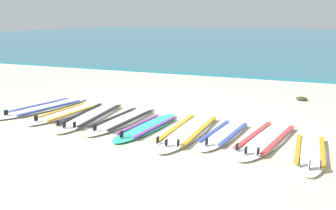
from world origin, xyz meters
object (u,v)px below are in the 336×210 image
(surfboard_6, at_px, (224,134))
(surfboard_0, at_px, (45,108))
(surfboard_2, at_px, (91,116))
(surfboard_4, at_px, (147,127))
(surfboard_7, at_px, (266,139))
(surfboard_8, at_px, (310,152))
(surfboard_1, at_px, (67,113))
(surfboard_5, at_px, (188,130))
(surfboard_3, at_px, (123,120))

(surfboard_6, bearing_deg, surfboard_0, 175.52)
(surfboard_6, bearing_deg, surfboard_2, 177.23)
(surfboard_0, height_order, surfboard_4, same)
(surfboard_6, bearing_deg, surfboard_7, 1.56)
(surfboard_2, distance_m, surfboard_8, 4.32)
(surfboard_0, height_order, surfboard_2, same)
(surfboard_1, distance_m, surfboard_5, 2.83)
(surfboard_2, xyz_separation_m, surfboard_3, (0.78, -0.03, -0.00))
(surfboard_3, bearing_deg, surfboard_7, -1.90)
(surfboard_1, xyz_separation_m, surfboard_6, (3.48, -0.13, 0.00))
(surfboard_5, distance_m, surfboard_8, 2.11)
(surfboard_4, distance_m, surfboard_5, 0.79)
(surfboard_1, bearing_deg, surfboard_5, -3.06)
(surfboard_5, distance_m, surfboard_6, 0.66)
(surfboard_0, height_order, surfboard_1, same)
(surfboard_1, height_order, surfboard_6, same)
(surfboard_0, relative_size, surfboard_7, 1.00)
(surfboard_8, bearing_deg, surfboard_1, 174.31)
(surfboard_3, height_order, surfboard_7, same)
(surfboard_4, distance_m, surfboard_8, 2.87)
(surfboard_6, height_order, surfboard_7, same)
(surfboard_5, bearing_deg, surfboard_3, 174.55)
(surfboard_7, bearing_deg, surfboard_8, -28.62)
(surfboard_2, bearing_deg, surfboard_5, -4.20)
(surfboard_2, relative_size, surfboard_7, 1.04)
(surfboard_8, bearing_deg, surfboard_0, 173.02)
(surfboard_4, xyz_separation_m, surfboard_8, (2.86, -0.23, 0.00))
(surfboard_2, relative_size, surfboard_6, 1.27)
(surfboard_4, relative_size, surfboard_6, 1.05)
(surfboard_7, bearing_deg, surfboard_1, 178.53)
(surfboard_1, height_order, surfboard_5, same)
(surfboard_0, relative_size, surfboard_1, 1.15)
(surfboard_6, bearing_deg, surfboard_8, -14.24)
(surfboard_0, distance_m, surfboard_7, 4.98)
(surfboard_1, xyz_separation_m, surfboard_5, (2.82, -0.15, 0.00))
(surfboard_1, relative_size, surfboard_6, 1.06)
(surfboard_0, height_order, surfboard_6, same)
(surfboard_3, bearing_deg, surfboard_1, 179.42)
(surfboard_6, bearing_deg, surfboard_1, 177.90)
(surfboard_6, height_order, surfboard_8, same)
(surfboard_3, relative_size, surfboard_6, 1.16)
(surfboard_5, bearing_deg, surfboard_7, 1.79)
(surfboard_2, relative_size, surfboard_3, 1.10)
(surfboard_2, relative_size, surfboard_5, 0.99)
(surfboard_1, relative_size, surfboard_2, 0.84)
(surfboard_3, height_order, surfboard_4, same)
(surfboard_1, height_order, surfboard_8, same)
(surfboard_1, bearing_deg, surfboard_8, -5.69)
(surfboard_4, bearing_deg, surfboard_8, -4.62)
(surfboard_6, xyz_separation_m, surfboard_7, (0.72, 0.02, 0.00))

